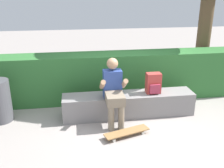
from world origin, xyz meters
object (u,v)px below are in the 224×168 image
Objects in this scene: bench_main at (129,104)px; person_skater at (114,89)px; skateboard_near_person at (127,132)px; backpack_on_bench at (153,84)px.

person_skater is (-0.34, -0.22, 0.42)m from bench_main.
person_skater reaches higher than skateboard_near_person.
bench_main is 0.58m from person_skater.
bench_main is at bearing 32.80° from person_skater.
skateboard_near_person is at bearing -75.42° from person_skater.
backpack_on_bench is (0.48, -0.01, 0.42)m from bench_main.
bench_main is at bearing 178.88° from backpack_on_bench.
person_skater reaches higher than backpack_on_bench.
backpack_on_bench is at bearing 14.20° from person_skater.
skateboard_near_person is 1.16m from backpack_on_bench.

